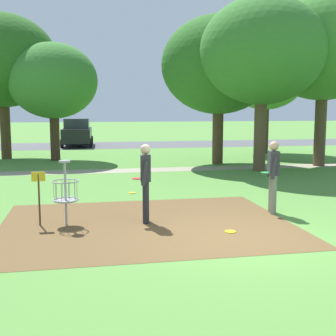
{
  "coord_description": "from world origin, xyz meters",
  "views": [
    {
      "loc": [
        -2.85,
        -7.88,
        2.45
      ],
      "look_at": [
        -0.76,
        2.83,
        1.0
      ],
      "focal_mm": 47.37,
      "sensor_mm": 36.0,
      "label": 1
    }
  ],
  "objects_px": {
    "player_foreground_watching": "(145,179)",
    "tree_far_left": "(2,61)",
    "frisbee_near_basket": "(230,232)",
    "parked_car_leftmost": "(77,132)",
    "tree_mid_left": "(219,65)",
    "player_throwing": "(273,173)",
    "tree_near_right": "(53,81)",
    "disc_golf_basket": "(63,190)",
    "tree_mid_right": "(266,76)",
    "tree_near_left": "(324,47)",
    "tree_mid_center": "(262,51)",
    "frisbee_mid_grass": "(132,193)"
  },
  "relations": [
    {
      "from": "player_foreground_watching",
      "to": "tree_far_left",
      "type": "relative_size",
      "value": 0.24
    },
    {
      "from": "frisbee_near_basket",
      "to": "parked_car_leftmost",
      "type": "xyz_separation_m",
      "value": [
        -3.16,
        22.02,
        0.91
      ]
    },
    {
      "from": "frisbee_near_basket",
      "to": "parked_car_leftmost",
      "type": "bearing_deg",
      "value": 98.16
    },
    {
      "from": "tree_mid_left",
      "to": "player_throwing",
      "type": "bearing_deg",
      "value": -99.67
    },
    {
      "from": "player_throwing",
      "to": "tree_near_right",
      "type": "xyz_separation_m",
      "value": [
        -5.65,
        12.23,
        2.8
      ]
    },
    {
      "from": "disc_golf_basket",
      "to": "tree_mid_right",
      "type": "height_order",
      "value": "tree_mid_right"
    },
    {
      "from": "tree_near_left",
      "to": "tree_mid_center",
      "type": "distance_m",
      "value": 3.39
    },
    {
      "from": "tree_near_right",
      "to": "parked_car_leftmost",
      "type": "xyz_separation_m",
      "value": [
        0.98,
        8.39,
        -2.85
      ]
    },
    {
      "from": "disc_golf_basket",
      "to": "tree_mid_right",
      "type": "xyz_separation_m",
      "value": [
        10.47,
        13.87,
        3.54
      ]
    },
    {
      "from": "player_foreground_watching",
      "to": "parked_car_leftmost",
      "type": "distance_m",
      "value": 20.98
    },
    {
      "from": "tree_near_right",
      "to": "parked_car_leftmost",
      "type": "relative_size",
      "value": 1.3
    },
    {
      "from": "parked_car_leftmost",
      "to": "tree_mid_right",
      "type": "bearing_deg",
      "value": -33.98
    },
    {
      "from": "frisbee_near_basket",
      "to": "tree_far_left",
      "type": "xyz_separation_m",
      "value": [
        -6.59,
        14.93,
        4.78
      ]
    },
    {
      "from": "player_foreground_watching",
      "to": "tree_near_left",
      "type": "relative_size",
      "value": 0.23
    },
    {
      "from": "tree_far_left",
      "to": "parked_car_leftmost",
      "type": "distance_m",
      "value": 8.77
    },
    {
      "from": "tree_near_left",
      "to": "tree_near_right",
      "type": "relative_size",
      "value": 1.32
    },
    {
      "from": "tree_near_left",
      "to": "tree_mid_center",
      "type": "bearing_deg",
      "value": -162.18
    },
    {
      "from": "tree_mid_center",
      "to": "tree_mid_right",
      "type": "distance_m",
      "value": 7.37
    },
    {
      "from": "tree_far_left",
      "to": "frisbee_near_basket",
      "type": "bearing_deg",
      "value": -66.2
    },
    {
      "from": "parked_car_leftmost",
      "to": "frisbee_near_basket",
      "type": "bearing_deg",
      "value": -81.84
    },
    {
      "from": "tree_near_right",
      "to": "tree_mid_center",
      "type": "bearing_deg",
      "value": -32.53
    },
    {
      "from": "player_foreground_watching",
      "to": "player_throwing",
      "type": "bearing_deg",
      "value": 5.63
    },
    {
      "from": "player_throwing",
      "to": "tree_mid_left",
      "type": "bearing_deg",
      "value": 80.33
    },
    {
      "from": "player_foreground_watching",
      "to": "frisbee_mid_grass",
      "type": "relative_size",
      "value": 7.91
    },
    {
      "from": "tree_mid_left",
      "to": "parked_car_leftmost",
      "type": "relative_size",
      "value": 1.53
    },
    {
      "from": "tree_far_left",
      "to": "player_foreground_watching",
      "type": "bearing_deg",
      "value": -70.02
    },
    {
      "from": "tree_mid_center",
      "to": "parked_car_leftmost",
      "type": "height_order",
      "value": "tree_mid_center"
    },
    {
      "from": "disc_golf_basket",
      "to": "player_foreground_watching",
      "type": "height_order",
      "value": "player_foreground_watching"
    },
    {
      "from": "tree_mid_left",
      "to": "tree_mid_center",
      "type": "bearing_deg",
      "value": -68.88
    },
    {
      "from": "tree_mid_left",
      "to": "tree_near_right",
      "type": "bearing_deg",
      "value": 159.26
    },
    {
      "from": "tree_mid_left",
      "to": "tree_far_left",
      "type": "bearing_deg",
      "value": 157.34
    },
    {
      "from": "tree_mid_center",
      "to": "tree_far_left",
      "type": "distance_m",
      "value": 12.53
    },
    {
      "from": "frisbee_mid_grass",
      "to": "tree_mid_center",
      "type": "relative_size",
      "value": 0.03
    },
    {
      "from": "player_foreground_watching",
      "to": "tree_mid_center",
      "type": "xyz_separation_m",
      "value": [
        5.65,
        7.28,
        3.71
      ]
    },
    {
      "from": "tree_mid_right",
      "to": "tree_far_left",
      "type": "height_order",
      "value": "tree_far_left"
    },
    {
      "from": "tree_near_right",
      "to": "tree_mid_right",
      "type": "distance_m",
      "value": 11.4
    },
    {
      "from": "disc_golf_basket",
      "to": "tree_mid_center",
      "type": "distance_m",
      "value": 11.04
    },
    {
      "from": "tree_near_right",
      "to": "tree_mid_center",
      "type": "distance_m",
      "value": 9.81
    },
    {
      "from": "frisbee_mid_grass",
      "to": "tree_mid_left",
      "type": "bearing_deg",
      "value": 54.1
    },
    {
      "from": "player_foreground_watching",
      "to": "tree_near_right",
      "type": "bearing_deg",
      "value": 101.64
    },
    {
      "from": "disc_golf_basket",
      "to": "frisbee_near_basket",
      "type": "bearing_deg",
      "value": -19.85
    },
    {
      "from": "disc_golf_basket",
      "to": "player_throwing",
      "type": "height_order",
      "value": "player_throwing"
    },
    {
      "from": "disc_golf_basket",
      "to": "tree_near_left",
      "type": "relative_size",
      "value": 0.19
    },
    {
      "from": "tree_near_left",
      "to": "tree_far_left",
      "type": "xyz_separation_m",
      "value": [
        -13.89,
        5.52,
        -0.29
      ]
    },
    {
      "from": "player_throwing",
      "to": "frisbee_mid_grass",
      "type": "height_order",
      "value": "player_throwing"
    },
    {
      "from": "player_throwing",
      "to": "frisbee_mid_grass",
      "type": "bearing_deg",
      "value": 133.67
    },
    {
      "from": "tree_near_right",
      "to": "parked_car_leftmost",
      "type": "height_order",
      "value": "tree_near_right"
    },
    {
      "from": "frisbee_mid_grass",
      "to": "tree_mid_right",
      "type": "bearing_deg",
      "value": 50.69
    },
    {
      "from": "tree_far_left",
      "to": "player_throwing",
      "type": "bearing_deg",
      "value": -59.09
    },
    {
      "from": "parked_car_leftmost",
      "to": "tree_near_right",
      "type": "bearing_deg",
      "value": -96.67
    }
  ]
}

